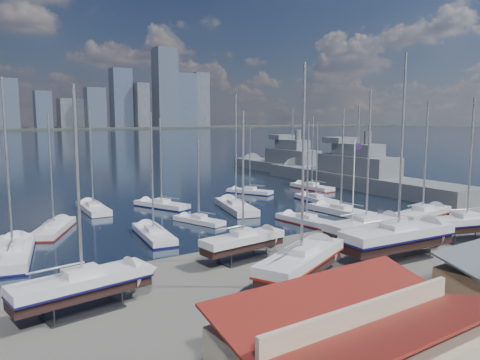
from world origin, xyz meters
TOP-DOWN VIEW (x-y plane):
  - ground at (0.00, -10.00)m, footprint 1400.00×1400.00m
  - shed_red at (-18.00, -26.00)m, footprint 14.70×9.45m
  - sailboat_cradle_0 at (-27.47, -8.67)m, footprint 10.21×3.99m
  - sailboat_cradle_1 at (-11.23, -13.59)m, footprint 11.60×7.44m
  - sailboat_cradle_2 at (-11.12, -5.04)m, footprint 8.99×3.24m
  - sailboat_cradle_3 at (1.68, -13.18)m, footprint 12.72×4.65m
  - sailboat_cradle_4 at (3.04, -8.04)m, footprint 10.35×3.20m
  - sailboat_cradle_5 at (13.89, -13.12)m, footprint 10.27×5.51m
  - sailboat_cradle_6 at (13.66, -7.69)m, footprint 10.00×4.00m
  - sailboat_moored_0 at (-29.54, 8.16)m, footprint 6.23×12.80m
  - sailboat_moored_1 at (-23.67, 17.18)m, footprint 7.34×10.13m
  - sailboat_moored_2 at (-15.82, 27.21)m, footprint 3.58×10.53m
  - sailboat_moored_3 at (-14.81, 7.77)m, footprint 4.35×10.42m
  - sailboat_moored_4 at (-6.69, 11.59)m, footprint 4.27×7.97m
  - sailboat_moored_5 at (-6.17, 24.28)m, footprint 6.02×9.99m
  - sailboat_moored_6 at (4.76, 3.27)m, footprint 3.32×9.54m
  - sailboat_moored_7 at (2.08, 15.93)m, footprint 6.61×12.47m
  - sailboat_moored_8 at (12.98, 27.65)m, footprint 5.91×8.84m
  - sailboat_moored_9 at (13.00, 5.09)m, footprint 3.25×10.59m
  - sailboat_moored_10 at (17.11, 14.56)m, footprint 3.68×9.39m
  - sailboat_moored_11 at (25.90, 25.04)m, footprint 2.86×9.94m
  - naval_ship_east at (35.55, 22.36)m, footprint 11.56×50.85m
  - naval_ship_west at (40.18, 47.69)m, footprint 9.25×45.10m
  - car_a at (-15.56, -20.13)m, footprint 2.28×4.41m
  - car_b at (-7.48, -19.51)m, footprint 4.57×2.11m
  - flagpole at (-0.01, -8.89)m, footprint 1.02×0.12m

SIDE VIEW (x-z plane):
  - ground at x=0.00m, z-range 0.00..0.00m
  - sailboat_moored_5 at x=-6.17m, z-range -6.92..7.53m
  - sailboat_moored_6 at x=4.76m, z-range -6.70..7.31m
  - sailboat_moored_11 at x=25.90m, z-range -7.11..7.72m
  - sailboat_moored_10 at x=17.11m, z-range -6.53..7.14m
  - sailboat_moored_1 at x=-23.67m, z-range -7.19..7.81m
  - sailboat_moored_3 at x=-14.81m, z-range -7.25..7.86m
  - sailboat_moored_8 at x=12.98m, z-range -6.15..6.77m
  - sailboat_moored_0 at x=-29.54m, z-range -8.90..9.53m
  - sailboat_moored_2 at x=-15.82m, z-range -7.50..8.15m
  - sailboat_moored_9 at x=13.00m, z-range -7.61..8.25m
  - sailboat_moored_7 at x=2.08m, z-range -8.74..9.39m
  - sailboat_moored_4 at x=-6.69m, z-range -5.46..6.12m
  - car_a at x=-15.56m, z-range 0.00..1.43m
  - car_b at x=-7.48m, z-range 0.00..1.45m
  - naval_ship_west at x=40.18m, z-range -7.35..10.68m
  - naval_ship_east at x=35.55m, z-range -7.60..10.94m
  - sailboat_cradle_2 at x=-11.12m, z-range -5.25..9.25m
  - sailboat_cradle_6 at x=13.66m, z-range -5.81..9.93m
  - sailboat_cradle_5 at x=13.89m, z-range -5.93..10.06m
  - sailboat_cradle_0 at x=-27.47m, z-range -5.96..10.10m
  - sailboat_cradle_4 at x=3.04m, z-range -6.24..10.46m
  - sailboat_cradle_1 at x=-11.23m, z-range -6.86..11.21m
  - sailboat_cradle_3 at x=1.68m, z-range -7.64..12.18m
  - shed_red at x=-18.00m, z-range 0.07..4.57m
  - flagpole at x=-0.01m, z-range 0.84..12.34m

